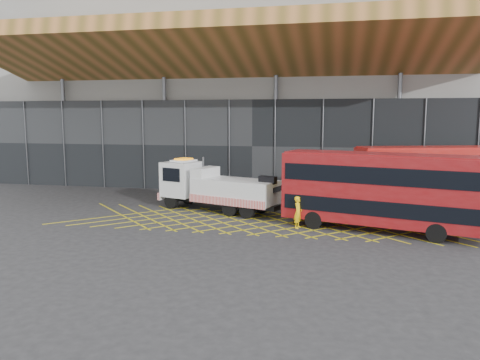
% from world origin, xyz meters
% --- Properties ---
extents(ground_plane, '(120.00, 120.00, 0.00)m').
position_xyz_m(ground_plane, '(0.00, 0.00, 0.00)').
color(ground_plane, '#262628').
extents(road_markings, '(26.36, 7.16, 0.01)m').
position_xyz_m(road_markings, '(4.80, 0.00, 0.01)').
color(road_markings, gold).
rests_on(road_markings, ground_plane).
extents(construction_building, '(55.00, 23.97, 18.00)m').
position_xyz_m(construction_building, '(1.92, 18.40, 8.98)').
color(construction_building, gray).
rests_on(construction_building, ground_plane).
extents(recovery_truck, '(10.26, 5.29, 3.63)m').
position_xyz_m(recovery_truck, '(0.88, 2.77, 1.68)').
color(recovery_truck, black).
rests_on(recovery_truck, ground_plane).
extents(bus_towed, '(11.31, 5.47, 4.50)m').
position_xyz_m(bus_towed, '(11.67, -1.03, 2.50)').
color(bus_towed, maroon).
rests_on(bus_towed, ground_plane).
extents(bus_second, '(11.28, 5.70, 4.50)m').
position_xyz_m(bus_second, '(16.00, 5.94, 2.50)').
color(bus_second, '#AD140F').
rests_on(bus_second, ground_plane).
extents(worker, '(0.63, 0.79, 1.89)m').
position_xyz_m(worker, '(7.08, -1.17, 0.95)').
color(worker, yellow).
rests_on(worker, ground_plane).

